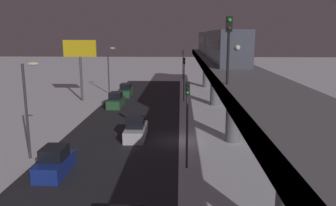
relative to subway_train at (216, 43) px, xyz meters
The scene contains 15 objects.
ground_plane 20.30m from the subway_train, 73.57° to the left, with size 240.00×240.00×0.00m, color white.
avenue_asphalt 22.23m from the subway_train, 59.45° to the left, with size 11.00×81.70×0.01m, color #28282D.
elevated_railway 17.90m from the subway_train, 89.70° to the left, with size 5.00×81.70×6.69m.
subway_train is the anchor object (origin of this frame).
rail_signal 27.43m from the subway_train, 85.75° to the left, with size 0.36×0.41×4.00m.
sedan_green 15.94m from the subway_train, 12.30° to the left, with size 1.80×4.59×1.97m.
sedan_white 20.72m from the subway_train, 61.96° to the left, with size 1.80×4.58×1.97m.
sedan_green_2 16.54m from the subway_train, 21.36° to the right, with size 1.80×4.32×1.97m.
sedan_blue_2 29.98m from the subway_train, 61.91° to the left, with size 1.80×4.04×1.97m.
traffic_light_near 24.95m from the subway_train, 79.82° to the left, with size 0.32×0.44×6.40m.
traffic_light_mid 6.24m from the subway_train, 16.80° to the right, with size 0.32×0.44×6.40m.
traffic_light_far 27.51m from the subway_train, 80.79° to the right, with size 0.32×0.44×6.40m.
commercial_billboard 19.58m from the subway_train, ahead, with size 4.80×0.36×8.90m.
street_lamp_near 28.31m from the subway_train, 53.95° to the left, with size 1.35×0.44×7.65m.
street_lamp_far 18.43m from the subway_train, 23.84° to the right, with size 1.35×0.44×7.65m.
Camera 1 is at (-0.37, 29.83, 9.63)m, focal length 35.88 mm.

